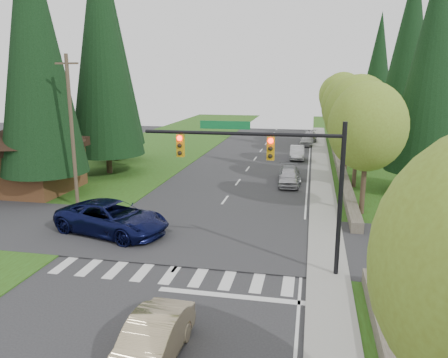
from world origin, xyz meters
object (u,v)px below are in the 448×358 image
(suv_navy, at_px, (112,218))
(parked_car_a, at_px, (289,177))
(parked_car_b, at_px, (290,174))
(sedan_champagne, at_px, (151,342))
(parked_car_d, at_px, (307,140))
(parked_car_c, at_px, (297,152))
(parked_car_e, at_px, (310,137))

(suv_navy, bearing_deg, parked_car_a, -18.80)
(parked_car_b, bearing_deg, sedan_champagne, -101.20)
(suv_navy, xyz_separation_m, parked_car_a, (9.01, 13.10, -0.23))
(suv_navy, xyz_separation_m, parked_car_d, (10.04, 34.86, -0.23))
(suv_navy, relative_size, parked_car_c, 1.54)
(parked_car_b, bearing_deg, parked_car_c, 84.13)
(sedan_champagne, relative_size, parked_car_a, 1.09)
(parked_car_a, height_order, parked_car_d, parked_car_d)
(sedan_champagne, relative_size, parked_car_d, 1.09)
(parked_car_a, relative_size, parked_car_c, 0.94)
(suv_navy, distance_m, parked_car_d, 36.28)
(sedan_champagne, distance_m, suv_navy, 12.06)
(parked_car_a, height_order, parked_car_b, parked_car_a)
(sedan_champagne, xyz_separation_m, parked_car_c, (3.02, 35.52, -0.02))
(parked_car_a, relative_size, parked_car_e, 0.88)
(parked_car_a, xyz_separation_m, parked_car_c, (0.21, 12.07, 0.02))
(parked_car_c, bearing_deg, parked_car_d, 83.72)
(parked_car_c, height_order, parked_car_d, parked_car_c)
(sedan_champagne, height_order, parked_car_d, sedan_champagne)
(parked_car_a, xyz_separation_m, parked_car_e, (1.40, 25.45, -0.02))
(parked_car_a, height_order, parked_car_c, parked_car_c)
(suv_navy, relative_size, parked_car_d, 1.64)
(parked_car_a, bearing_deg, parked_car_e, 83.98)
(sedan_champagne, bearing_deg, parked_car_b, 85.22)
(parked_car_a, distance_m, parked_car_b, 1.35)
(parked_car_b, distance_m, parked_car_e, 24.14)
(parked_car_c, xyz_separation_m, parked_car_d, (0.83, 9.69, -0.02))
(parked_car_a, distance_m, parked_car_d, 21.79)
(sedan_champagne, height_order, parked_car_c, sedan_champagne)
(parked_car_c, distance_m, parked_car_d, 9.73)
(sedan_champagne, relative_size, parked_car_e, 0.96)
(parked_car_c, bearing_deg, parked_car_a, -92.41)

